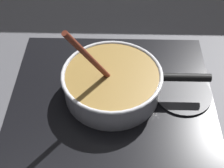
# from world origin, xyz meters

# --- Properties ---
(ground) EXTENTS (2.40, 1.60, 0.04)m
(ground) POSITION_xyz_m (0.00, 0.00, -0.02)
(ground) COLOR #4C4C51
(hob_plate) EXTENTS (0.56, 0.48, 0.01)m
(hob_plate) POSITION_xyz_m (-0.01, 0.07, 0.01)
(hob_plate) COLOR black
(hob_plate) RESTS_ON ground
(burner_ring) EXTENTS (0.16, 0.16, 0.01)m
(burner_ring) POSITION_xyz_m (-0.01, 0.07, 0.02)
(burner_ring) COLOR #592D0C
(burner_ring) RESTS_ON hob_plate
(spare_burner) EXTENTS (0.16, 0.16, 0.01)m
(spare_burner) POSITION_xyz_m (0.18, 0.07, 0.01)
(spare_burner) COLOR #262628
(spare_burner) RESTS_ON hob_plate
(cooking_pan) EXTENTS (0.40, 0.27, 0.27)m
(cooking_pan) POSITION_xyz_m (-0.01, 0.07, 0.05)
(cooking_pan) COLOR silver
(cooking_pan) RESTS_ON hob_plate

